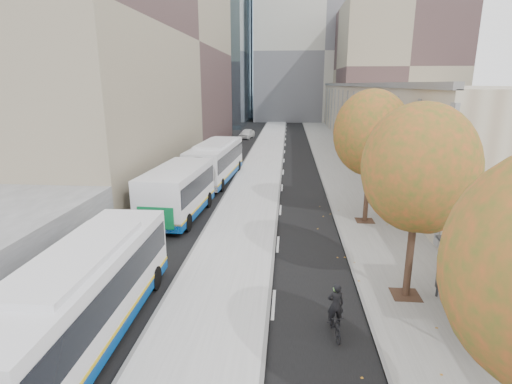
# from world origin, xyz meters

# --- Properties ---
(bus_platform) EXTENTS (4.25, 150.00, 0.15)m
(bus_platform) POSITION_xyz_m (-3.88, 35.00, 0.07)
(bus_platform) COLOR #ADADAD
(bus_platform) RESTS_ON ground
(sidewalk) EXTENTS (4.75, 150.00, 0.08)m
(sidewalk) POSITION_xyz_m (4.12, 35.00, 0.04)
(sidewalk) COLOR gray
(sidewalk) RESTS_ON ground
(building_tan) EXTENTS (18.00, 92.00, 8.00)m
(building_tan) POSITION_xyz_m (15.50, 64.00, 4.00)
(building_tan) COLOR tan
(building_tan) RESTS_ON ground
(building_midrise) EXTENTS (24.00, 46.00, 25.00)m
(building_midrise) POSITION_xyz_m (-22.50, 41.00, 12.50)
(building_midrise) COLOR gray
(building_midrise) RESTS_ON ground
(building_far_block) EXTENTS (30.00, 18.00, 30.00)m
(building_far_block) POSITION_xyz_m (6.00, 96.00, 15.00)
(building_far_block) COLOR #AEAB9E
(building_far_block) RESTS_ON ground
(bus_shelter) EXTENTS (1.90, 4.40, 2.53)m
(bus_shelter) POSITION_xyz_m (5.69, 10.96, 2.19)
(bus_shelter) COLOR #383A3F
(bus_shelter) RESTS_ON sidewalk
(tree_c) EXTENTS (4.20, 4.20, 7.28)m
(tree_c) POSITION_xyz_m (3.60, 13.00, 5.25)
(tree_c) COLOR #2F2516
(tree_c) RESTS_ON sidewalk
(tree_d) EXTENTS (4.40, 4.40, 7.60)m
(tree_d) POSITION_xyz_m (3.60, 22.00, 5.47)
(tree_d) COLOR #2F2516
(tree_d) RESTS_ON sidewalk
(bus_far) EXTENTS (3.89, 19.39, 3.21)m
(bus_far) POSITION_xyz_m (-7.73, 27.80, 1.75)
(bus_far) COLOR silver
(bus_far) RESTS_ON ground
(cyclist) EXTENTS (0.66, 1.57, 1.94)m
(cyclist) POSITION_xyz_m (0.47, 10.20, 0.72)
(cyclist) COLOR black
(cyclist) RESTS_ON ground
(distant_car) EXTENTS (2.49, 4.48, 1.44)m
(distant_car) POSITION_xyz_m (-7.73, 60.61, 0.72)
(distant_car) COLOR silver
(distant_car) RESTS_ON ground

